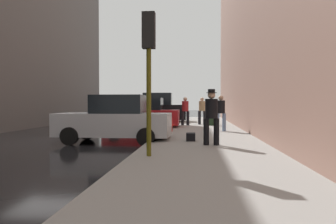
{
  "coord_description": "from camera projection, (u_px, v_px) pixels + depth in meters",
  "views": [
    {
      "loc": [
        5.7,
        -11.95,
        1.48
      ],
      "look_at": [
        4.39,
        3.01,
        1.08
      ],
      "focal_mm": 35.0,
      "sensor_mm": 36.0,
      "label": 1
    }
  ],
  "objects": [
    {
      "name": "rolling_suitcase",
      "position": [
        211.0,
        120.0,
        19.8
      ],
      "size": [
        0.37,
        0.57,
        1.04
      ],
      "color": "black",
      "rests_on": "sidewalk"
    },
    {
      "name": "pedestrian_with_fedora",
      "position": [
        211.0,
        114.0,
        10.37
      ],
      "size": [
        0.51,
        0.42,
        1.78
      ],
      "color": "black",
      "rests_on": "sidewalk"
    },
    {
      "name": "duffel_bag",
      "position": [
        191.0,
        137.0,
        11.6
      ],
      "size": [
        0.32,
        0.44,
        0.28
      ],
      "color": "black",
      "rests_on": "sidewalk"
    },
    {
      "name": "pedestrian_in_red_jacket",
      "position": [
        185.0,
        110.0,
        19.85
      ],
      "size": [
        0.51,
        0.42,
        1.71
      ],
      "color": "black",
      "rests_on": "sidewalk"
    },
    {
      "name": "parked_black_suv",
      "position": [
        156.0,
        109.0,
        24.45
      ],
      "size": [
        4.65,
        2.16,
        2.25
      ],
      "color": "black",
      "rests_on": "ground_plane"
    },
    {
      "name": "pedestrian_in_tan_coat",
      "position": [
        202.0,
        109.0,
        20.61
      ],
      "size": [
        0.51,
        0.42,
        1.71
      ],
      "color": "black",
      "rests_on": "sidewalk"
    },
    {
      "name": "parked_red_hatchback",
      "position": [
        143.0,
        114.0,
        18.56
      ],
      "size": [
        4.21,
        2.08,
        1.79
      ],
      "color": "#B2191E",
      "rests_on": "ground_plane"
    },
    {
      "name": "traffic_light",
      "position": [
        149.0,
        52.0,
        8.19
      ],
      "size": [
        0.32,
        0.32,
        3.6
      ],
      "color": "#514C0F",
      "rests_on": "sidewalk"
    },
    {
      "name": "ground_plane",
      "position": [
        46.0,
        142.0,
        12.43
      ],
      "size": [
        120.0,
        120.0,
        0.0
      ],
      "primitive_type": "plane",
      "color": "black"
    },
    {
      "name": "parked_silver_sedan",
      "position": [
        115.0,
        120.0,
        12.3
      ],
      "size": [
        4.22,
        2.09,
        1.79
      ],
      "color": "#B7BABF",
      "rests_on": "ground_plane"
    },
    {
      "name": "pedestrian_in_jeans",
      "position": [
        221.0,
        111.0,
        15.7
      ],
      "size": [
        0.51,
        0.42,
        1.71
      ],
      "color": "#728CB2",
      "rests_on": "sidewalk"
    },
    {
      "name": "sidewalk",
      "position": [
        205.0,
        142.0,
        11.91
      ],
      "size": [
        4.0,
        40.0,
        0.15
      ],
      "primitive_type": "cube",
      "color": "gray",
      "rests_on": "ground_plane"
    },
    {
      "name": "fire_hydrant",
      "position": [
        170.0,
        124.0,
        15.48
      ],
      "size": [
        0.42,
        0.22,
        0.7
      ],
      "color": "red",
      "rests_on": "sidewalk"
    }
  ]
}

